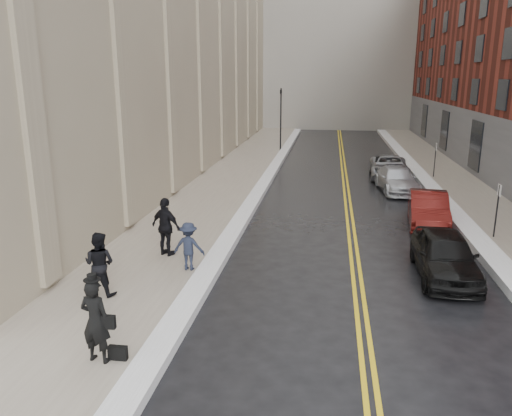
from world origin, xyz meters
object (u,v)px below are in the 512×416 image
(pedestrian_a, at_px, (100,264))
(pedestrian_c, at_px, (166,227))
(pedestrian_b, at_px, (189,246))
(pedestrian_main, at_px, (96,321))
(car_black, at_px, (445,255))
(car_silver_near, at_px, (397,180))
(car_silver_far, at_px, (389,167))
(car_maroon, at_px, (428,209))

(pedestrian_a, height_order, pedestrian_c, pedestrian_c)
(pedestrian_b, distance_m, pedestrian_c, 1.65)
(pedestrian_a, xyz_separation_m, pedestrian_c, (0.82, 3.39, 0.09))
(pedestrian_main, relative_size, pedestrian_a, 1.03)
(car_black, relative_size, pedestrian_b, 2.76)
(car_silver_near, xyz_separation_m, pedestrian_b, (-8.04, -13.15, 0.28))
(car_black, bearing_deg, pedestrian_c, 179.04)
(car_black, distance_m, car_silver_near, 12.25)
(car_silver_far, height_order, pedestrian_main, pedestrian_main)
(pedestrian_a, relative_size, pedestrian_b, 1.18)
(car_black, relative_size, pedestrian_a, 2.34)
(car_silver_far, relative_size, pedestrian_a, 2.67)
(car_black, bearing_deg, car_silver_far, 90.79)
(pedestrian_c, bearing_deg, car_silver_far, -96.47)
(car_maroon, distance_m, pedestrian_b, 10.85)
(pedestrian_a, bearing_deg, car_maroon, -134.25)
(pedestrian_b, bearing_deg, car_silver_far, -112.33)
(car_silver_far, xyz_separation_m, pedestrian_main, (-8.54, -22.44, 0.41))
(car_silver_far, height_order, pedestrian_a, pedestrian_a)
(pedestrian_main, bearing_deg, pedestrian_a, -56.81)
(car_black, height_order, car_silver_near, car_black)
(car_maroon, relative_size, pedestrian_b, 2.77)
(car_silver_near, distance_m, pedestrian_b, 15.41)
(pedestrian_b, bearing_deg, pedestrian_main, 87.74)
(car_silver_far, relative_size, pedestrian_main, 2.60)
(car_silver_near, distance_m, pedestrian_a, 18.32)
(pedestrian_a, bearing_deg, car_black, -157.15)
(car_black, xyz_separation_m, car_silver_near, (0.00, 12.25, -0.08))
(pedestrian_b, xyz_separation_m, pedestrian_c, (-1.13, 1.18, 0.24))
(car_maroon, height_order, pedestrian_a, pedestrian_a)
(pedestrian_c, bearing_deg, car_silver_near, -103.80)
(car_silver_far, bearing_deg, pedestrian_c, -117.58)
(car_black, bearing_deg, car_silver_near, 90.79)
(car_silver_far, bearing_deg, pedestrian_a, -114.96)
(car_silver_far, height_order, pedestrian_c, pedestrian_c)
(car_silver_near, height_order, car_silver_far, car_silver_far)
(car_maroon, xyz_separation_m, pedestrian_b, (-8.55, -6.67, 0.22))
(car_black, xyz_separation_m, car_maroon, (0.52, 5.77, -0.02))
(car_maroon, bearing_deg, pedestrian_main, -120.57)
(car_silver_near, relative_size, pedestrian_b, 2.88)
(car_maroon, distance_m, pedestrian_main, 15.14)
(car_silver_far, relative_size, pedestrian_c, 2.42)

